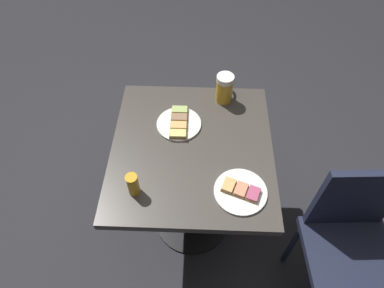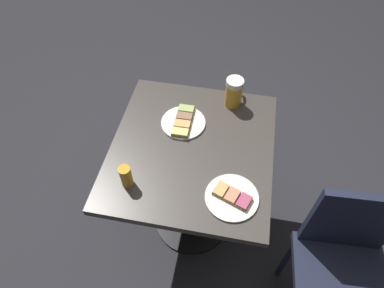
{
  "view_description": "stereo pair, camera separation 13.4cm",
  "coord_description": "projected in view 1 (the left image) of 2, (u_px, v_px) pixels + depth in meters",
  "views": [
    {
      "loc": [
        0.03,
        -0.89,
        1.89
      ],
      "look_at": [
        0.0,
        0.0,
        0.75
      ],
      "focal_mm": 31.29,
      "sensor_mm": 36.0,
      "label": 1
    },
    {
      "loc": [
        0.17,
        -0.87,
        1.89
      ],
      "look_at": [
        0.0,
        0.0,
        0.75
      ],
      "focal_mm": 31.29,
      "sensor_mm": 36.0,
      "label": 2
    }
  ],
  "objects": [
    {
      "name": "plate_far",
      "position": [
        241.0,
        191.0,
        1.32
      ],
      "size": [
        0.21,
        0.21,
        0.03
      ],
      "color": "white",
      "rests_on": "cafe_table"
    },
    {
      "name": "beer_mug",
      "position": [
        225.0,
        88.0,
        1.59
      ],
      "size": [
        0.08,
        0.13,
        0.15
      ],
      "color": "gold",
      "rests_on": "cafe_table"
    },
    {
      "name": "cafe_chair",
      "position": [
        350.0,
        240.0,
        1.43
      ],
      "size": [
        0.4,
        0.4,
        0.88
      ],
      "rotation": [
        0.0,
        0.0,
        3.2
      ],
      "color": "#1E2338",
      "rests_on": "ground_plane"
    },
    {
      "name": "beer_glass_small",
      "position": [
        133.0,
        184.0,
        1.29
      ],
      "size": [
        0.05,
        0.05,
        0.11
      ],
      "primitive_type": "cylinder",
      "color": "gold",
      "rests_on": "cafe_table"
    },
    {
      "name": "plate_near",
      "position": [
        179.0,
        123.0,
        1.54
      ],
      "size": [
        0.21,
        0.21,
        0.03
      ],
      "color": "white",
      "rests_on": "cafe_table"
    },
    {
      "name": "cafe_table",
      "position": [
        192.0,
        167.0,
        1.59
      ],
      "size": [
        0.71,
        0.76,
        0.73
      ],
      "color": "black",
      "rests_on": "ground_plane"
    },
    {
      "name": "ground_plane",
      "position": [
        192.0,
        219.0,
        2.04
      ],
      "size": [
        6.0,
        6.0,
        0.0
      ],
      "primitive_type": "plane",
      "color": "#28282D"
    }
  ]
}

